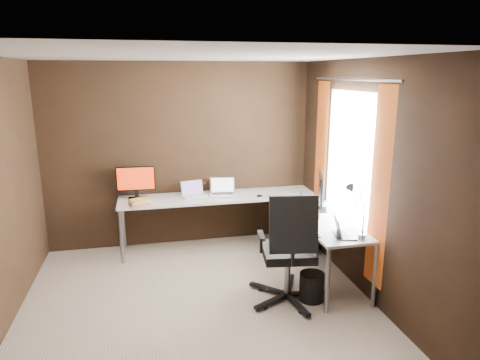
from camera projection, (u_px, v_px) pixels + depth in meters
name	position (u px, v px, depth m)	size (l,w,h in m)	color
room	(229.00, 183.00, 4.27)	(3.60, 3.60, 2.50)	tan
desk	(253.00, 208.00, 5.44)	(2.65, 2.25, 0.73)	white
drawer_pedestal	(293.00, 229.00, 5.76)	(0.42, 0.50, 0.60)	white
monitor_left	(136.00, 181.00, 5.60)	(0.50, 0.15, 0.43)	black
monitor_right	(321.00, 190.00, 5.12)	(0.22, 0.52, 0.45)	black
laptop_white	(193.00, 193.00, 5.76)	(0.34, 0.27, 0.20)	white
laptop_silver	(223.00, 191.00, 5.83)	(0.38, 0.29, 0.23)	silver
laptop_black_big	(307.00, 210.00, 5.03)	(0.35, 0.41, 0.23)	black
laptop_black_small	(342.00, 232.00, 4.36)	(0.27, 0.32, 0.19)	black
book_stack	(140.00, 202.00, 5.37)	(0.29, 0.26, 0.08)	tan
mouse_left	(147.00, 203.00, 5.43)	(0.08, 0.05, 0.03)	black
mouse_corner	(260.00, 196.00, 5.73)	(0.09, 0.06, 0.03)	black
desk_lamp	(355.00, 205.00, 4.23)	(0.19, 0.21, 0.56)	slate
office_chair	(288.00, 270.00, 4.46)	(0.68, 0.69, 1.21)	black
wastebasket	(312.00, 287.00, 4.52)	(0.26, 0.26, 0.30)	black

